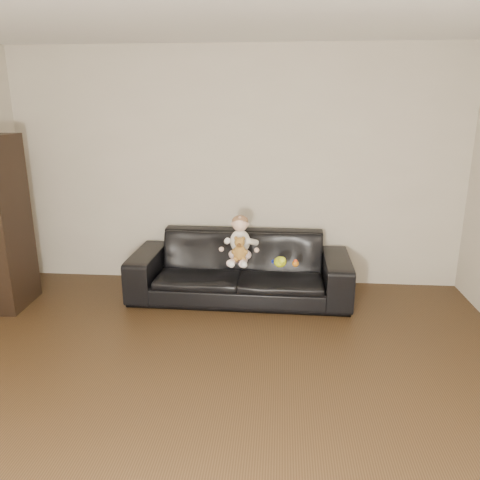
# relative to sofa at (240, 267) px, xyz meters

# --- Properties ---
(floor) EXTENTS (5.50, 5.50, 0.00)m
(floor) POSITION_rel_sofa_xyz_m (-0.09, -2.25, -0.33)
(floor) COLOR #3A2614
(floor) RESTS_ON ground
(wall_back) EXTENTS (5.00, 0.00, 5.00)m
(wall_back) POSITION_rel_sofa_xyz_m (-0.09, 0.50, 0.97)
(wall_back) COLOR #BCB29E
(wall_back) RESTS_ON ground
(sofa) EXTENTS (2.30, 0.93, 0.67)m
(sofa) POSITION_rel_sofa_xyz_m (0.00, 0.00, 0.00)
(sofa) COLOR black
(sofa) RESTS_ON floor
(baby) EXTENTS (0.34, 0.42, 0.47)m
(baby) POSITION_rel_sofa_xyz_m (0.01, -0.12, 0.31)
(baby) COLOR #F4D0CE
(baby) RESTS_ON sofa
(teddy_bear) EXTENTS (0.15, 0.15, 0.25)m
(teddy_bear) POSITION_rel_sofa_xyz_m (0.02, -0.27, 0.28)
(teddy_bear) COLOR olive
(teddy_bear) RESTS_ON sofa
(toy_green) EXTENTS (0.15, 0.17, 0.10)m
(toy_green) POSITION_rel_sofa_xyz_m (0.42, -0.27, 0.16)
(toy_green) COLOR #C1D719
(toy_green) RESTS_ON sofa
(toy_rattle) EXTENTS (0.07, 0.07, 0.07)m
(toy_rattle) POSITION_rel_sofa_xyz_m (0.57, -0.26, 0.14)
(toy_rattle) COLOR #CB6E17
(toy_rattle) RESTS_ON sofa
(toy_blue_disc) EXTENTS (0.12, 0.12, 0.01)m
(toy_blue_disc) POSITION_rel_sofa_xyz_m (0.39, -0.13, 0.11)
(toy_blue_disc) COLOR #172BBC
(toy_blue_disc) RESTS_ON sofa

